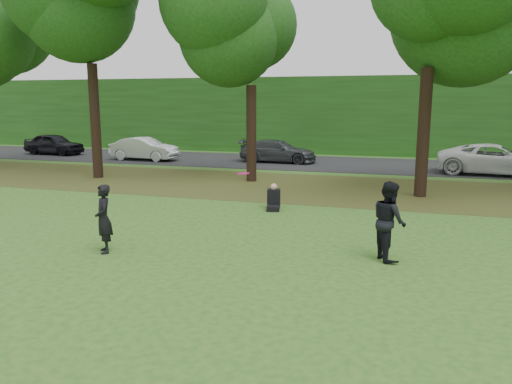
{
  "coord_description": "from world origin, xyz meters",
  "views": [
    {
      "loc": [
        3.47,
        -6.68,
        3.49
      ],
      "look_at": [
        0.01,
        4.68,
        1.3
      ],
      "focal_mm": 35.0,
      "sensor_mm": 36.0,
      "label": 1
    }
  ],
  "objects_px": {
    "player_left": "(104,219)",
    "seated_person": "(274,200)",
    "player_right": "(389,221)",
    "frisbee": "(243,174)"
  },
  "relations": [
    {
      "from": "frisbee",
      "to": "seated_person",
      "type": "bearing_deg",
      "value": 97.77
    },
    {
      "from": "player_left",
      "to": "frisbee",
      "type": "distance_m",
      "value": 3.48
    },
    {
      "from": "player_left",
      "to": "player_right",
      "type": "distance_m",
      "value": 6.47
    },
    {
      "from": "player_left",
      "to": "seated_person",
      "type": "distance_m",
      "value": 6.24
    },
    {
      "from": "seated_person",
      "to": "frisbee",
      "type": "bearing_deg",
      "value": -94.28
    },
    {
      "from": "frisbee",
      "to": "player_right",
      "type": "bearing_deg",
      "value": 18.25
    },
    {
      "from": "frisbee",
      "to": "seated_person",
      "type": "height_order",
      "value": "frisbee"
    },
    {
      "from": "player_right",
      "to": "seated_person",
      "type": "relative_size",
      "value": 2.12
    },
    {
      "from": "player_left",
      "to": "seated_person",
      "type": "height_order",
      "value": "player_left"
    },
    {
      "from": "player_left",
      "to": "seated_person",
      "type": "relative_size",
      "value": 1.92
    }
  ]
}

